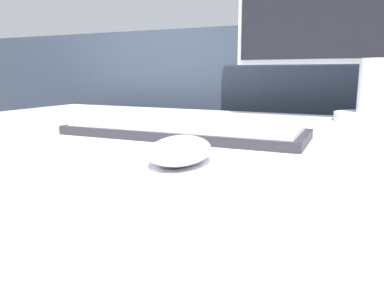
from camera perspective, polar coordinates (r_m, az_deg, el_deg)
name	(u,v)px	position (r m, az deg, el deg)	size (l,w,h in m)	color
partition_panel	(283,185)	(1.26, 13.64, -6.06)	(5.00, 0.03, 1.02)	#333D4C
computer_mouse_near	(180,150)	(0.46, -1.83, -0.94)	(0.09, 0.13, 0.03)	white
keyboard	(183,130)	(0.66, -1.46, 2.18)	(0.43, 0.16, 0.02)	#28282D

